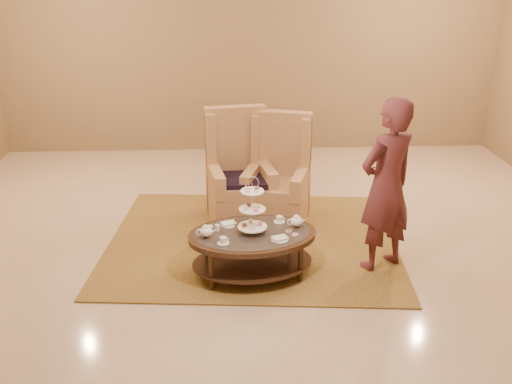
{
  "coord_description": "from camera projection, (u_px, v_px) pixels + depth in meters",
  "views": [
    {
      "loc": [
        -0.33,
        -5.21,
        2.9
      ],
      "look_at": [
        -0.08,
        0.2,
        0.73
      ],
      "focal_mm": 40.0,
      "sensor_mm": 36.0,
      "label": 1
    }
  ],
  "objects": [
    {
      "name": "ground",
      "position": [
        264.0,
        264.0,
        5.93
      ],
      "size": [
        8.0,
        8.0,
        0.0
      ],
      "primitive_type": "plane",
      "color": "beige",
      "rests_on": "ground"
    },
    {
      "name": "ceiling",
      "position": [
        264.0,
        264.0,
        5.93
      ],
      "size": [
        8.0,
        8.0,
        0.02
      ],
      "primitive_type": "cube",
      "color": "beige",
      "rests_on": "ground"
    },
    {
      "name": "wall_back",
      "position": [
        249.0,
        43.0,
        8.99
      ],
      "size": [
        8.0,
        0.04,
        3.5
      ],
      "primitive_type": "cube",
      "color": "#90744E",
      "rests_on": "ground"
    },
    {
      "name": "rug",
      "position": [
        252.0,
        240.0,
        6.42
      ],
      "size": [
        3.38,
        2.9,
        0.02
      ],
      "rotation": [
        0.0,
        0.0,
        -0.08
      ],
      "color": "olive",
      "rests_on": "ground"
    },
    {
      "name": "tea_table",
      "position": [
        252.0,
        240.0,
        5.58
      ],
      "size": [
        1.36,
        1.03,
        1.05
      ],
      "rotation": [
        0.0,
        0.0,
        0.13
      ],
      "color": "black",
      "rests_on": "ground"
    },
    {
      "name": "armchair_left",
      "position": [
        239.0,
        183.0,
        6.83
      ],
      "size": [
        0.85,
        0.87,
        1.35
      ],
      "rotation": [
        0.0,
        0.0,
        0.18
      ],
      "color": "tan",
      "rests_on": "ground"
    },
    {
      "name": "armchair_right",
      "position": [
        278.0,
        186.0,
        6.81
      ],
      "size": [
        0.88,
        0.9,
        1.3
      ],
      "rotation": [
        0.0,
        0.0,
        -0.3
      ],
      "color": "tan",
      "rests_on": "ground"
    },
    {
      "name": "person",
      "position": [
        386.0,
        186.0,
        5.56
      ],
      "size": [
        0.77,
        0.69,
        1.77
      ],
      "rotation": [
        0.0,
        0.0,
        3.66
      ],
      "color": "#572529",
      "rests_on": "ground"
    }
  ]
}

